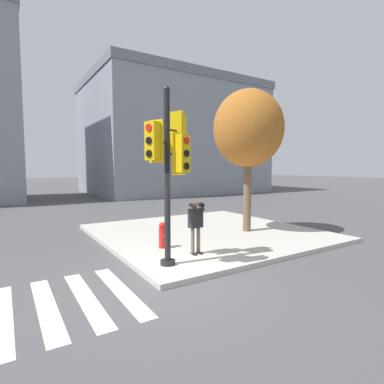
{
  "coord_description": "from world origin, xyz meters",
  "views": [
    {
      "loc": [
        -3.24,
        -6.13,
        2.65
      ],
      "look_at": [
        1.18,
        0.89,
        1.97
      ],
      "focal_mm": 28.0,
      "sensor_mm": 36.0,
      "label": 1
    }
  ],
  "objects_px": {
    "traffic_signal_pole": "(167,155)",
    "person_photographer": "(196,222)",
    "street_tree": "(248,129)",
    "fire_hydrant": "(162,235)"
  },
  "relations": [
    {
      "from": "traffic_signal_pole",
      "to": "person_photographer",
      "type": "bearing_deg",
      "value": 20.37
    },
    {
      "from": "traffic_signal_pole",
      "to": "person_photographer",
      "type": "distance_m",
      "value": 2.25
    },
    {
      "from": "street_tree",
      "to": "traffic_signal_pole",
      "type": "bearing_deg",
      "value": -156.34
    },
    {
      "from": "street_tree",
      "to": "person_photographer",
      "type": "bearing_deg",
      "value": -155.28
    },
    {
      "from": "street_tree",
      "to": "fire_hydrant",
      "type": "height_order",
      "value": "street_tree"
    },
    {
      "from": "traffic_signal_pole",
      "to": "person_photographer",
      "type": "xyz_separation_m",
      "value": [
        1.15,
        0.43,
        -1.88
      ]
    },
    {
      "from": "traffic_signal_pole",
      "to": "fire_hydrant",
      "type": "relative_size",
      "value": 5.57
    },
    {
      "from": "traffic_signal_pole",
      "to": "fire_hydrant",
      "type": "bearing_deg",
      "value": 67.94
    },
    {
      "from": "traffic_signal_pole",
      "to": "person_photographer",
      "type": "height_order",
      "value": "traffic_signal_pole"
    },
    {
      "from": "fire_hydrant",
      "to": "traffic_signal_pole",
      "type": "bearing_deg",
      "value": -112.06
    }
  ]
}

